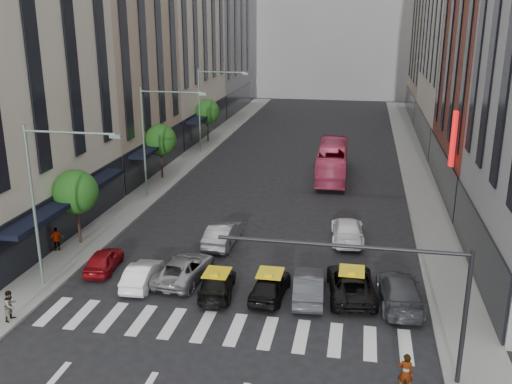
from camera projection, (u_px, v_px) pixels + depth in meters
The scene contains 29 objects.
ground at pixel (216, 345), 26.25m from camera, with size 160.00×160.00×0.00m, color black.
sidewalk_left at pixel (179, 167), 56.40m from camera, with size 3.00×96.00×0.15m, color slate.
sidewalk_right at pixel (419, 179), 52.34m from camera, with size 3.00×96.00×0.15m, color slate.
building_left_b at pixel (109, 44), 51.93m from camera, with size 8.00×16.00×24.00m, color tan.
building_left_d at pixel (212, 11), 85.73m from camera, with size 8.00×18.00×30.00m, color gray.
building_right_b at pixel (508, 35), 44.70m from camera, with size 8.00×18.00×26.00m, color brown.
building_right_d at pixel (447, 18), 80.04m from camera, with size 8.00×18.00×28.00m, color tan.
tree_near at pixel (76, 192), 36.62m from camera, with size 2.88×2.88×4.95m.
tree_mid at pixel (161, 140), 51.63m from camera, with size 2.88×2.88×4.95m.
tree_far at pixel (207, 112), 66.64m from camera, with size 2.88×2.88×4.95m.
streetlamp_near at pixel (48, 186), 30.01m from camera, with size 5.38×0.25×9.00m.
streetlamp_mid at pixel (154, 129), 45.02m from camera, with size 5.38×0.25×9.00m.
streetlamp_far at pixel (208, 100), 60.03m from camera, with size 5.38×0.25×9.00m.
traffic_signal at pixel (395, 281), 22.62m from camera, with size 10.10×0.20×6.00m.
liberty_sign at pixel (453, 139), 41.00m from camera, with size 0.30×0.70×4.00m.
car_red at pixel (104, 260), 33.79m from camera, with size 1.53×3.80×1.29m, color maroon.
car_white_front at pixel (142, 274), 31.91m from camera, with size 1.38×3.96×1.30m, color white.
car_silver at pixel (184, 268), 32.58m from camera, with size 2.32×5.04×1.40m, color gray.
taxi_left at pixel (217, 284), 30.87m from camera, with size 1.76×4.34×1.26m, color black.
taxi_center at pixel (270, 285), 30.50m from camera, with size 1.66×4.13×1.41m, color black.
car_grey_mid at pixel (308, 286), 30.40m from camera, with size 1.56×4.48×1.48m, color #37393E.
taxi_right at pixel (351, 283), 30.67m from camera, with size 2.40×5.21×1.45m, color black.
car_grey_curb at pixel (400, 291), 29.73m from camera, with size 2.14×5.27×1.53m, color #3B3E43.
car_row2_left at pixel (223, 234), 37.48m from camera, with size 1.61×4.62×1.52m, color gray.
car_row2_right at pixel (347, 230), 38.21m from camera, with size 2.07×5.10×1.48m, color white.
bus at pixel (332, 161), 52.88m from camera, with size 2.60×11.10×3.09m, color #C73A5F.
rider at pixel (407, 359), 22.25m from camera, with size 0.61×0.40×1.68m, color gray.
pedestrian_near at pixel (11, 305), 27.94m from camera, with size 0.76×0.59×1.57m, color gray.
pedestrian_far at pixel (57, 239), 36.17m from camera, with size 0.91×0.38×1.56m, color gray.
Camera 1 is at (6.06, -22.21, 14.59)m, focal length 40.00 mm.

